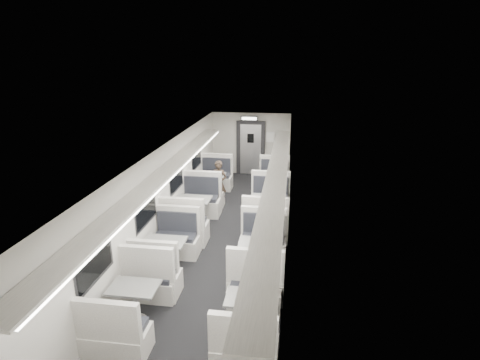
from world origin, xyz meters
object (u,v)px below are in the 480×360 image
(booth_right_a, at_px, (273,185))
(booth_right_b, at_px, (268,211))
(booth_left_a, at_px, (211,185))
(booth_left_c, at_px, (165,256))
(booth_right_c, at_px, (260,259))
(passenger, at_px, (219,183))
(booth_left_b, at_px, (193,213))
(booth_left_d, at_px, (136,303))
(vestibule_door, at_px, (251,148))
(exit_sign, at_px, (249,118))
(booth_right_d, at_px, (250,315))

(booth_right_a, height_order, booth_right_b, booth_right_b)
(booth_right_a, bearing_deg, booth_left_a, -168.94)
(booth_left_c, relative_size, booth_right_c, 0.99)
(booth_right_b, bearing_deg, passenger, 140.88)
(booth_left_a, distance_m, booth_left_b, 2.30)
(booth_left_b, xyz_separation_m, booth_left_c, (0.00, -2.28, -0.04))
(booth_left_a, distance_m, booth_left_d, 6.17)
(booth_right_c, xyz_separation_m, vestibule_door, (-1.00, 7.10, 0.66))
(booth_right_b, bearing_deg, exit_sign, 103.63)
(passenger, relative_size, vestibule_door, 0.67)
(booth_left_d, xyz_separation_m, booth_right_d, (2.00, -0.01, -0.01))
(booth_right_d, bearing_deg, vestibule_door, 96.43)
(passenger, bearing_deg, booth_right_b, -27.37)
(booth_right_b, bearing_deg, booth_left_b, -169.10)
(booth_right_a, distance_m, booth_right_d, 6.57)
(booth_left_a, bearing_deg, booth_left_c, -90.00)
(booth_left_b, bearing_deg, passenger, 77.15)
(booth_left_c, height_order, booth_right_d, booth_left_c)
(booth_left_d, bearing_deg, exit_sign, 83.19)
(booth_right_a, relative_size, vestibule_door, 1.01)
(booth_right_a, distance_m, exit_sign, 2.81)
(booth_right_c, distance_m, vestibule_door, 7.20)
(booth_right_b, height_order, passenger, passenger)
(booth_left_c, height_order, exit_sign, exit_sign)
(booth_right_d, relative_size, passenger, 1.41)
(booth_left_b, relative_size, exit_sign, 3.79)
(booth_left_c, bearing_deg, passenger, 84.44)
(booth_right_b, xyz_separation_m, booth_right_c, (0.00, -2.49, -0.03))
(booth_right_d, bearing_deg, booth_right_b, 90.00)
(booth_right_d, bearing_deg, booth_left_a, 107.95)
(booth_left_d, height_order, booth_right_c, booth_right_c)
(booth_left_b, xyz_separation_m, booth_right_c, (2.00, -2.10, -0.04))
(booth_left_c, bearing_deg, booth_right_b, 53.08)
(booth_left_b, bearing_deg, vestibule_door, 78.68)
(booth_right_c, bearing_deg, booth_right_b, 90.00)
(booth_left_b, distance_m, booth_right_a, 3.35)
(booth_left_b, bearing_deg, exit_sign, 77.49)
(booth_left_d, bearing_deg, booth_left_c, 90.00)
(booth_right_a, height_order, passenger, passenger)
(booth_left_c, relative_size, booth_right_d, 1.07)
(booth_right_d, distance_m, vestibule_door, 8.95)
(booth_right_d, relative_size, vestibule_door, 0.95)
(booth_right_d, bearing_deg, passenger, 106.15)
(booth_right_c, bearing_deg, exit_sign, 98.60)
(booth_left_d, distance_m, passenger, 5.58)
(passenger, relative_size, exit_sign, 2.27)
(booth_left_b, distance_m, booth_left_c, 2.28)
(booth_left_b, height_order, exit_sign, exit_sign)
(booth_left_a, xyz_separation_m, vestibule_door, (1.00, 2.69, 0.63))
(booth_left_a, relative_size, booth_left_d, 1.12)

